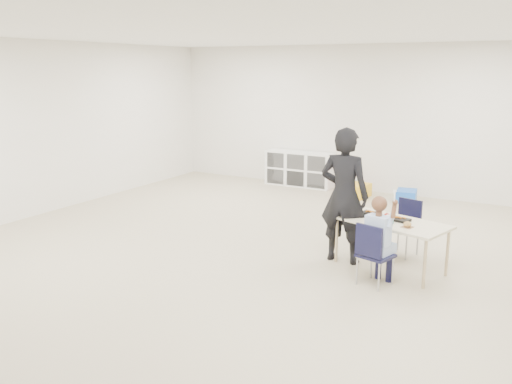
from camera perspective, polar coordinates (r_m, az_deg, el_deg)
The scene contains 16 objects.
room at distance 6.60m, azimuth -1.34°, elevation 4.61°, with size 9.00×9.02×2.80m.
table at distance 6.67m, azimuth 13.94°, elevation -5.39°, with size 1.43×0.98×0.60m.
chair_near at distance 6.14m, azimuth 12.49°, elevation -6.38°, with size 0.35×0.33×0.72m, color black, non-canonical shape.
chair_far at distance 7.18m, azimuth 15.21°, elevation -3.70°, with size 0.35×0.33×0.72m, color black, non-canonical shape.
child at distance 6.07m, azimuth 12.59°, elevation -4.55°, with size 0.48×0.48×1.13m, color #A9C2E5, non-canonical shape.
lunch_tray_near at distance 6.61m, azimuth 14.91°, elevation -2.83°, with size 0.22×0.16×0.03m, color black.
lunch_tray_far at distance 6.79m, azimuth 11.93°, elevation -2.23°, with size 0.22×0.16×0.03m, color black.
milk_carton at distance 6.43m, azimuth 13.86°, elevation -2.88°, with size 0.07×0.07×0.10m, color white.
bread_roll at distance 6.36m, azimuth 15.65°, elevation -3.30°, with size 0.09×0.09×0.07m, color #B08548.
apple_near at distance 6.64m, azimuth 13.60°, elevation -2.47°, with size 0.07×0.07×0.07m, color maroon.
apple_far at distance 6.79m, azimuth 10.43°, elevation -1.98°, with size 0.07×0.07×0.07m, color maroon.
cubby_shelf at distance 11.07m, azimuth 4.59°, elevation 2.45°, with size 1.40×0.40×0.70m, color white.
adult at distance 6.68m, azimuth 9.26°, elevation -0.38°, with size 0.61×0.40×1.67m, color black.
bin_red at distance 10.33m, azimuth 9.98°, elevation 0.21°, with size 0.37×0.47×0.23m, color red.
bin_yellow at distance 10.28m, azimuth 10.55°, elevation 0.16°, with size 0.39×0.50×0.25m, color yellow.
bin_blue at distance 10.12m, azimuth 15.55°, elevation -0.39°, with size 0.34×0.43×0.21m, color blue.
Camera 1 is at (3.32, -5.63, 2.35)m, focal length 38.00 mm.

